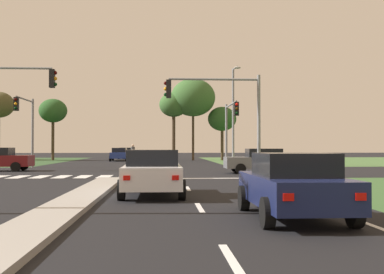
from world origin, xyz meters
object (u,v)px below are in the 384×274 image
(street_lamp_third, at_px, (234,111))
(treeline_third, at_px, (53,111))
(car_blue_near, at_px, (119,154))
(treeline_fifth, at_px, (193,98))
(traffic_signal_near_right, at_px, (223,106))
(treeline_fourth, at_px, (174,105))
(car_beige_fourth, at_px, (126,153))
(car_navy_fifth, at_px, (293,185))
(treeline_sixth, at_px, (222,119))
(car_white_third, at_px, (153,172))
(traffic_signal_far_right, at_px, (230,121))
(traffic_signal_far_left, at_px, (27,119))
(car_grey_second, at_px, (262,161))
(pedestrian_at_median, at_px, (133,152))

(street_lamp_third, xyz_separation_m, treeline_third, (-19.37, 17.93, 1.19))
(car_blue_near, relative_size, treeline_third, 0.61)
(treeline_fifth, bearing_deg, traffic_signal_near_right, -90.86)
(street_lamp_third, distance_m, treeline_fourth, 17.70)
(treeline_fifth, bearing_deg, car_beige_fourth, 140.88)
(car_navy_fifth, distance_m, treeline_sixth, 48.76)
(street_lamp_third, distance_m, treeline_third, 26.42)
(car_blue_near, xyz_separation_m, car_navy_fifth, (7.93, -45.91, -0.01))
(treeline_third, bearing_deg, treeline_fourth, -3.94)
(car_beige_fourth, bearing_deg, car_white_third, 95.22)
(treeline_sixth, bearing_deg, treeline_third, 178.15)
(car_blue_near, height_order, car_navy_fifth, car_blue_near)
(car_navy_fifth, xyz_separation_m, traffic_signal_far_right, (2.12, 25.58, 2.78))
(car_beige_fourth, distance_m, traffic_signal_near_right, 41.30)
(traffic_signal_far_left, bearing_deg, car_white_third, -64.71)
(car_navy_fifth, xyz_separation_m, treeline_fifth, (0.72, 48.04, 6.81))
(car_grey_second, xyz_separation_m, pedestrian_at_median, (-8.62, 11.43, 0.39))
(car_grey_second, height_order, treeline_fourth, treeline_fourth)
(traffic_signal_near_right, bearing_deg, car_grey_second, 55.95)
(car_white_third, height_order, street_lamp_third, street_lamp_third)
(car_white_third, height_order, traffic_signal_far_right, traffic_signal_far_right)
(traffic_signal_far_right, relative_size, treeline_third, 0.77)
(car_grey_second, height_order, traffic_signal_far_left, traffic_signal_far_left)
(treeline_fourth, bearing_deg, car_grey_second, -80.66)
(car_white_third, distance_m, treeline_third, 45.80)
(car_blue_near, distance_m, car_navy_fifth, 46.59)
(treeline_fourth, bearing_deg, traffic_signal_far_right, -80.55)
(street_lamp_third, bearing_deg, treeline_fourth, 105.85)
(car_blue_near, xyz_separation_m, traffic_signal_far_left, (-5.15, -19.82, 2.94))
(traffic_signal_far_left, height_order, treeline_fifth, treeline_fifth)
(car_grey_second, height_order, traffic_signal_near_right, traffic_signal_near_right)
(car_white_third, xyz_separation_m, car_beige_fourth, (-4.53, 49.60, -0.01))
(car_grey_second, distance_m, car_navy_fifth, 19.22)
(treeline_sixth, bearing_deg, car_beige_fourth, 151.40)
(car_white_third, distance_m, car_navy_fifth, 6.33)
(traffic_signal_near_right, xyz_separation_m, treeline_fifth, (0.50, 33.42, 3.79))
(traffic_signal_far_right, distance_m, treeline_fifth, 22.86)
(traffic_signal_far_left, xyz_separation_m, street_lamp_third, (16.27, 5.02, 1.03))
(car_beige_fourth, relative_size, traffic_signal_far_left, 0.77)
(car_grey_second, distance_m, treeline_fourth, 30.05)
(traffic_signal_far_right, distance_m, traffic_signal_far_left, 15.21)
(traffic_signal_far_right, bearing_deg, pedestrian_at_median, 147.59)
(pedestrian_at_median, distance_m, treeline_fifth, 19.77)
(car_beige_fourth, distance_m, pedestrian_at_median, 24.73)
(treeline_third, bearing_deg, street_lamp_third, -42.80)
(traffic_signal_far_right, distance_m, treeline_third, 29.85)
(car_grey_second, bearing_deg, traffic_signal_far_right, 8.96)
(treeline_third, bearing_deg, car_navy_fifth, -71.74)
(traffic_signal_far_left, relative_size, treeline_third, 0.72)
(car_beige_fourth, bearing_deg, car_grey_second, 106.97)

